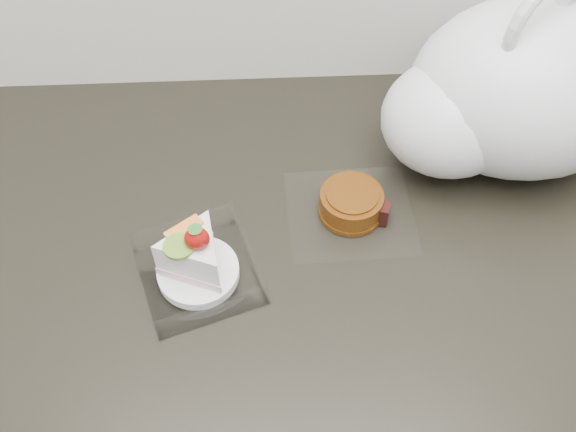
{
  "coord_description": "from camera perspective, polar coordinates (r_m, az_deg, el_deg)",
  "views": [
    {
      "loc": [
        -0.05,
        1.24,
        1.53
      ],
      "look_at": [
        -0.02,
        1.7,
        0.94
      ],
      "focal_mm": 40.0,
      "sensor_mm": 36.0,
      "label": 1
    }
  ],
  "objects": [
    {
      "name": "counter",
      "position": [
        1.17,
        1.25,
        -15.33
      ],
      "size": [
        2.04,
        0.64,
        0.9
      ],
      "color": "black",
      "rests_on": "ground"
    },
    {
      "name": "cake_tray",
      "position": [
        0.74,
        -8.12,
        -4.23
      ],
      "size": [
        0.16,
        0.16,
        0.1
      ],
      "rotation": [
        0.0,
        0.0,
        0.32
      ],
      "color": "white",
      "rests_on": "counter"
    },
    {
      "name": "mooncake_wrap",
      "position": [
        0.8,
        5.72,
        0.94
      ],
      "size": [
        0.16,
        0.15,
        0.04
      ],
      "rotation": [
        0.0,
        0.0,
        0.21
      ],
      "color": "white",
      "rests_on": "counter"
    },
    {
      "name": "plastic_bag",
      "position": [
        0.85,
        19.48,
        10.28
      ],
      "size": [
        0.39,
        0.33,
        0.27
      ],
      "rotation": [
        0.0,
        0.0,
        0.42
      ],
      "color": "white",
      "rests_on": "counter"
    }
  ]
}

